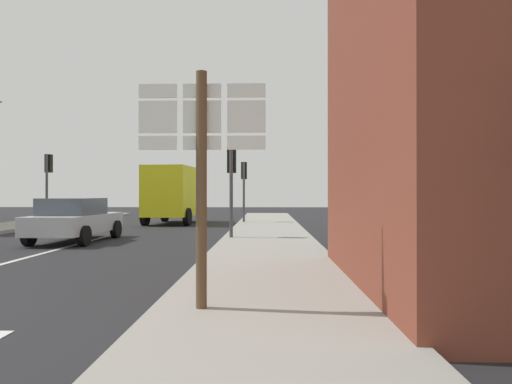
{
  "coord_description": "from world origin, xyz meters",
  "views": [
    {
      "loc": [
        6.05,
        -5.18,
        1.61
      ],
      "look_at": [
        5.63,
        12.8,
        1.69
      ],
      "focal_mm": 32.05,
      "sensor_mm": 36.0,
      "label": 1
    }
  ],
  "objects_px": {
    "traffic_light_far_right": "(244,178)",
    "route_sign_post": "(202,164)",
    "delivery_truck": "(174,193)",
    "traffic_light_near_right": "(232,171)",
    "sedan_far": "(75,219)",
    "traffic_light_far_left": "(48,173)"
  },
  "relations": [
    {
      "from": "sedan_far",
      "to": "route_sign_post",
      "type": "height_order",
      "value": "route_sign_post"
    },
    {
      "from": "sedan_far",
      "to": "delivery_truck",
      "type": "xyz_separation_m",
      "value": [
        1.44,
        9.33,
        0.89
      ]
    },
    {
      "from": "route_sign_post",
      "to": "traffic_light_near_right",
      "type": "height_order",
      "value": "traffic_light_near_right"
    },
    {
      "from": "traffic_light_far_left",
      "to": "route_sign_post",
      "type": "bearing_deg",
      "value": -58.75
    },
    {
      "from": "sedan_far",
      "to": "delivery_truck",
      "type": "height_order",
      "value": "delivery_truck"
    },
    {
      "from": "traffic_light_far_right",
      "to": "route_sign_post",
      "type": "bearing_deg",
      "value": -88.85
    },
    {
      "from": "traffic_light_near_right",
      "to": "traffic_light_far_left",
      "type": "distance_m",
      "value": 11.85
    },
    {
      "from": "delivery_truck",
      "to": "traffic_light_near_right",
      "type": "xyz_separation_m",
      "value": [
        3.8,
        -8.92,
        0.74
      ]
    },
    {
      "from": "route_sign_post",
      "to": "traffic_light_far_left",
      "type": "relative_size",
      "value": 0.89
    },
    {
      "from": "route_sign_post",
      "to": "traffic_light_near_right",
      "type": "xyz_separation_m",
      "value": [
        -0.37,
        9.73,
        0.39
      ]
    },
    {
      "from": "traffic_light_near_right",
      "to": "traffic_light_far_right",
      "type": "relative_size",
      "value": 0.98
    },
    {
      "from": "delivery_truck",
      "to": "route_sign_post",
      "type": "xyz_separation_m",
      "value": [
        4.17,
        -18.65,
        0.35
      ]
    },
    {
      "from": "sedan_far",
      "to": "traffic_light_far_right",
      "type": "relative_size",
      "value": 1.29
    },
    {
      "from": "delivery_truck",
      "to": "traffic_light_near_right",
      "type": "relative_size",
      "value": 1.59
    },
    {
      "from": "route_sign_post",
      "to": "traffic_light_far_right",
      "type": "xyz_separation_m",
      "value": [
        -0.37,
        18.24,
        0.44
      ]
    },
    {
      "from": "traffic_light_far_right",
      "to": "traffic_light_far_left",
      "type": "distance_m",
      "value": 9.83
    },
    {
      "from": "route_sign_post",
      "to": "traffic_light_near_right",
      "type": "distance_m",
      "value": 9.74
    },
    {
      "from": "traffic_light_near_right",
      "to": "traffic_light_far_left",
      "type": "height_order",
      "value": "traffic_light_far_left"
    },
    {
      "from": "traffic_light_far_right",
      "to": "traffic_light_far_left",
      "type": "height_order",
      "value": "traffic_light_far_left"
    },
    {
      "from": "traffic_light_near_right",
      "to": "sedan_far",
      "type": "bearing_deg",
      "value": -175.49
    },
    {
      "from": "sedan_far",
      "to": "traffic_light_far_left",
      "type": "height_order",
      "value": "traffic_light_far_left"
    },
    {
      "from": "sedan_far",
      "to": "traffic_light_far_left",
      "type": "relative_size",
      "value": 1.19
    }
  ]
}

